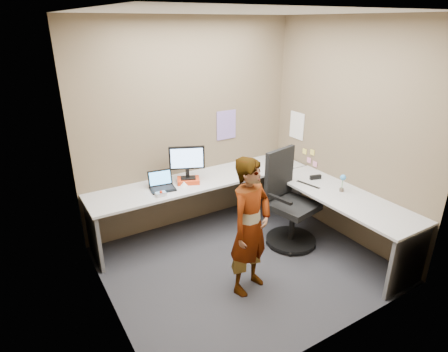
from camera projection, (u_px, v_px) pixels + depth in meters
ground at (244, 264)px, 4.36m from camera, size 3.00×3.00×0.00m
wall_back at (190, 127)px, 4.87m from camera, size 3.00×0.00×3.00m
wall_right at (348, 134)px, 4.57m from camera, size 0.00×2.70×2.70m
wall_left at (98, 186)px, 3.13m from camera, size 0.00×2.70×2.70m
ceiling at (250, 12)px, 3.33m from camera, size 3.00×3.00×0.00m
desk at (256, 198)px, 4.65m from camera, size 2.98×2.58×0.73m
paper_ream at (188, 180)px, 4.73m from camera, size 0.33×0.30×0.06m
monitor at (187, 160)px, 4.64m from camera, size 0.42×0.22×0.42m
laptop at (162, 184)px, 4.56m from camera, size 0.33×0.29×0.21m
trackball_mouse at (161, 194)px, 4.37m from camera, size 0.12×0.08×0.07m
origami at (184, 184)px, 4.63m from camera, size 0.10×0.10×0.06m
stapler at (316, 177)px, 4.83m from camera, size 0.16×0.08×0.05m
flower at (343, 180)px, 4.44m from camera, size 0.07×0.07×0.22m
calendar_purple at (226, 125)px, 5.15m from camera, size 0.30×0.01×0.40m
calendar_white at (297, 126)px, 5.31m from camera, size 0.01×0.28×0.38m
sticky_note_a at (312, 152)px, 5.15m from camera, size 0.01×0.07×0.07m
sticky_note_b at (309, 160)px, 5.24m from camera, size 0.01×0.07×0.07m
sticky_note_c at (315, 164)px, 5.15m from camera, size 0.01×0.07×0.07m
sticky_note_d at (305, 151)px, 5.28m from camera, size 0.01×0.07×0.07m
office_chair at (288, 207)px, 4.64m from camera, size 0.66×0.63×1.18m
person at (250, 227)px, 3.72m from camera, size 0.62×0.50×1.46m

